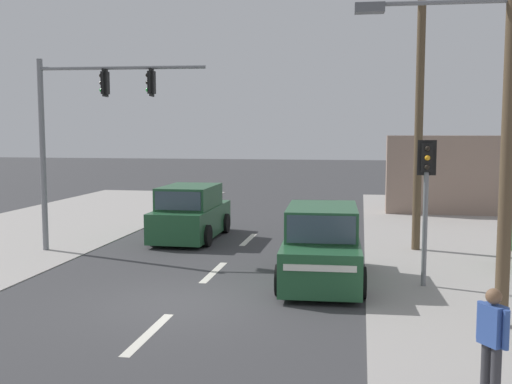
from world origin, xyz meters
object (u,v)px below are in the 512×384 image
object	(u,v)px
traffic_signal_mast	(82,119)
suv_oncoming_near	(191,214)
pedestal_signal_right_kerb	(426,188)
suv_receding_far	(322,247)
utility_pole_midground_right	(420,100)
pedestrian_at_kerb	(492,339)
utility_pole_foreground_right	(502,85)

from	to	relation	value
traffic_signal_mast	suv_oncoming_near	xyz separation A→B (m)	(2.67, 2.76, -3.26)
pedestal_signal_right_kerb	suv_receding_far	world-z (taller)	pedestal_signal_right_kerb
utility_pole_midground_right	pedestal_signal_right_kerb	distance (m)	5.22
suv_receding_far	pedestrian_at_kerb	distance (m)	7.05
traffic_signal_mast	pedestal_signal_right_kerb	size ratio (longest dim) A/B	1.69
pedestal_signal_right_kerb	pedestrian_at_kerb	bearing A→B (deg)	-87.58
utility_pole_foreground_right	utility_pole_midground_right	world-z (taller)	utility_pole_midground_right
pedestal_signal_right_kerb	pedestrian_at_kerb	size ratio (longest dim) A/B	2.18
pedestal_signal_right_kerb	pedestrian_at_kerb	world-z (taller)	pedestal_signal_right_kerb
traffic_signal_mast	suv_oncoming_near	size ratio (longest dim) A/B	1.32
traffic_signal_mast	suv_receding_far	world-z (taller)	traffic_signal_mast
pedestal_signal_right_kerb	suv_receding_far	size ratio (longest dim) A/B	0.77
utility_pole_foreground_right	suv_receding_far	size ratio (longest dim) A/B	1.85
utility_pole_midground_right	suv_oncoming_near	bearing A→B (deg)	174.41
utility_pole_midground_right	suv_receding_far	world-z (taller)	utility_pole_midground_right
pedestal_signal_right_kerb	pedestrian_at_kerb	xyz separation A→B (m)	(0.27, -6.36, -1.49)
pedestal_signal_right_kerb	pedestrian_at_kerb	distance (m)	6.54
utility_pole_midground_right	traffic_signal_mast	distance (m)	10.52
pedestal_signal_right_kerb	utility_pole_foreground_right	bearing A→B (deg)	-70.62
utility_pole_midground_right	suv_oncoming_near	size ratio (longest dim) A/B	1.99
utility_pole_foreground_right	suv_oncoming_near	bearing A→B (deg)	135.53
utility_pole_midground_right	traffic_signal_mast	xyz separation A→B (m)	(-10.30, -2.01, -0.61)
traffic_signal_mast	suv_oncoming_near	bearing A→B (deg)	45.94
suv_receding_far	pedestrian_at_kerb	bearing A→B (deg)	-67.03
utility_pole_midground_right	traffic_signal_mast	size ratio (longest dim) A/B	1.51
pedestal_signal_right_kerb	suv_oncoming_near	world-z (taller)	pedestal_signal_right_kerb
utility_pole_midground_right	pedestal_signal_right_kerb	world-z (taller)	utility_pole_midground_right
utility_pole_foreground_right	pedestal_signal_right_kerb	size ratio (longest dim) A/B	2.40
suv_oncoming_near	utility_pole_midground_right	bearing A→B (deg)	-5.59
utility_pole_foreground_right	pedestal_signal_right_kerb	xyz separation A→B (m)	(-1.01, 2.88, -2.21)
utility_pole_foreground_right	suv_oncoming_near	world-z (taller)	utility_pole_foreground_right
suv_oncoming_near	suv_receding_far	size ratio (longest dim) A/B	0.99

